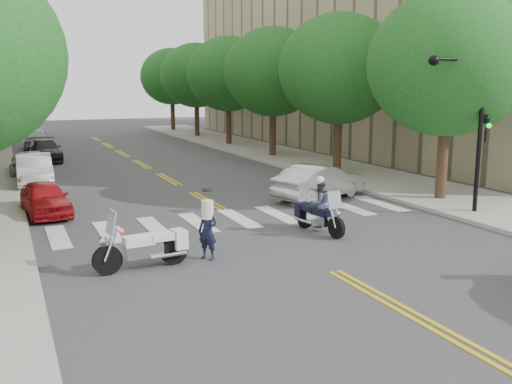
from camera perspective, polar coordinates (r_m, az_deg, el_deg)
ground at (r=14.98m, az=7.84°, el=-7.91°), size 140.00×140.00×0.00m
sidewalk_right at (r=38.35m, az=2.62°, el=3.68°), size 5.00×60.00×0.15m
building_right at (r=51.10m, az=18.14°, el=17.21°), size 26.00×44.00×22.00m
tree_r_0 at (r=24.36m, az=18.66°, el=12.04°), size 6.40×6.40×8.45m
tree_r_1 at (r=30.75m, az=8.35°, el=12.08°), size 6.40×6.40×8.45m
tree_r_2 at (r=37.76m, az=1.72°, el=11.91°), size 6.40×6.40×8.45m
tree_r_3 at (r=45.10m, az=-2.78°, el=11.70°), size 6.40×6.40×8.45m
tree_r_4 at (r=52.63m, az=-6.01°, el=11.51°), size 6.40×6.40×8.45m
tree_r_5 at (r=60.29m, az=-8.42°, el=11.35°), size 6.40×6.40×8.45m
traffic_signal_pole at (r=21.81m, az=20.72°, el=7.30°), size 2.82×0.42×6.00m
motorcycle_police at (r=18.61m, az=6.25°, el=-1.53°), size 0.86×2.30×1.87m
motorcycle_parked at (r=15.25m, az=-10.60°, el=-5.39°), size 2.56×0.75×1.65m
officer_standing at (r=15.72m, az=-4.84°, el=-3.92°), size 0.66×0.69×1.60m
convertible at (r=24.08m, az=6.32°, el=1.03°), size 4.74×3.09×1.47m
parked_car_a at (r=22.38m, az=-20.33°, el=-0.59°), size 1.82×3.83×1.26m
parked_car_b at (r=29.21m, az=-21.30°, el=2.07°), size 1.65×4.52×1.48m
parked_car_c at (r=32.87m, az=-21.62°, el=2.68°), size 2.21×4.39×1.19m
parked_car_d at (r=38.34m, az=-20.38°, el=3.93°), size 1.91×4.69×1.36m
parked_car_e at (r=46.25m, az=-21.07°, el=5.02°), size 2.18×4.55×1.50m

